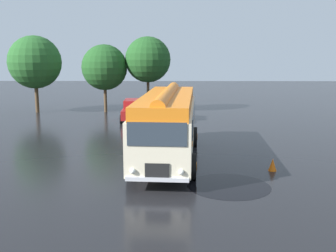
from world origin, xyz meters
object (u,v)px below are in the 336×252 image
object	(u,v)px
car_near_left	(134,110)
traffic_cone	(273,165)
car_mid_left	(169,110)
vintage_bus	(168,122)

from	to	relation	value
car_near_left	traffic_cone	world-z (taller)	car_near_left
car_near_left	traffic_cone	xyz separation A→B (m)	(7.48, -13.56, -0.57)
car_near_left	car_mid_left	world-z (taller)	same
car_near_left	vintage_bus	bearing A→B (deg)	-76.59
car_mid_left	traffic_cone	world-z (taller)	car_mid_left
car_near_left	car_mid_left	size ratio (longest dim) A/B	0.98
vintage_bus	traffic_cone	world-z (taller)	vintage_bus
vintage_bus	car_mid_left	bearing A→B (deg)	90.27
car_mid_left	traffic_cone	distance (m)	14.59
car_near_left	traffic_cone	distance (m)	15.50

